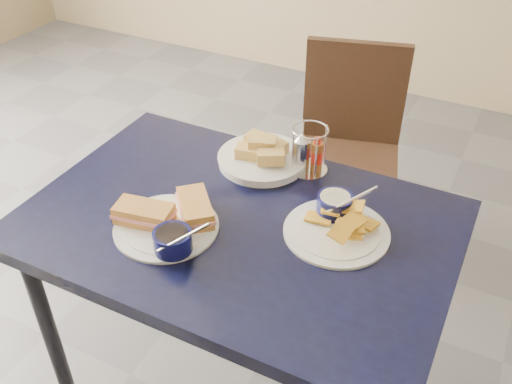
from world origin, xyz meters
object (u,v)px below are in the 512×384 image
at_px(dining_table, 239,243).
at_px(condiment_caddy, 307,153).
at_px(sandwich_plate, 169,221).
at_px(plantain_plate, 337,221).
at_px(bread_basket, 263,156).
at_px(chair_far, 354,138).

distance_m(dining_table, condiment_caddy, 0.32).
relative_size(sandwich_plate, plantain_plate, 1.16).
distance_m(bread_basket, condiment_caddy, 0.13).
bearing_deg(condiment_caddy, dining_table, -103.04).
relative_size(sandwich_plate, condiment_caddy, 2.19).
xyz_separation_m(chair_far, condiment_caddy, (0.06, -0.66, 0.33)).
height_order(chair_far, plantain_plate, plantain_plate).
bearing_deg(dining_table, bread_basket, 102.98).
relative_size(chair_far, sandwich_plate, 2.82).
bearing_deg(chair_far, bread_basket, -95.68).
relative_size(dining_table, condiment_caddy, 7.82).
bearing_deg(chair_far, plantain_plate, -75.70).
distance_m(chair_far, plantain_plate, 0.93).
relative_size(chair_far, condiment_caddy, 6.17).
distance_m(sandwich_plate, plantain_plate, 0.41).
distance_m(dining_table, sandwich_plate, 0.20).
bearing_deg(bread_basket, condiment_caddy, 11.51).
height_order(sandwich_plate, plantain_plate, same).
distance_m(dining_table, plantain_plate, 0.26).
xyz_separation_m(sandwich_plate, plantain_plate, (0.36, 0.19, -0.01)).
relative_size(plantain_plate, condiment_caddy, 1.90).
xyz_separation_m(chair_far, plantain_plate, (0.22, -0.86, 0.29)).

